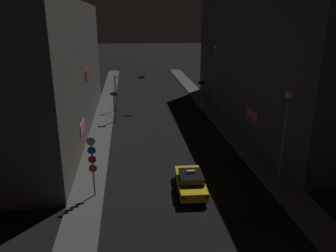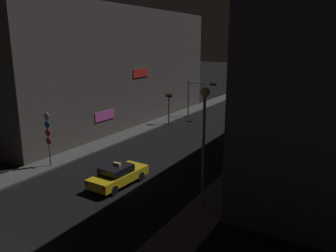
{
  "view_description": "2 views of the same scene",
  "coord_description": "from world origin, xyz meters",
  "px_view_note": "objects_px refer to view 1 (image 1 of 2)",
  "views": [
    {
      "loc": [
        -3.81,
        -10.22,
        11.59
      ],
      "look_at": [
        -0.12,
        20.24,
        1.55
      ],
      "focal_mm": 35.55,
      "sensor_mm": 36.0,
      "label": 1
    },
    {
      "loc": [
        13.82,
        -6.45,
        9.39
      ],
      "look_at": [
        -1.07,
        19.09,
        2.04
      ],
      "focal_mm": 36.12,
      "sensor_mm": 36.0,
      "label": 2
    }
  ],
  "objects_px": {
    "sign_pole_left": "(92,162)",
    "taxi": "(191,182)",
    "traffic_light_overhead": "(127,85)",
    "traffic_light_left_kerb": "(114,101)",
    "street_lamp_near_block": "(286,121)",
    "traffic_light_right_kerb": "(202,90)",
    "street_lamp_far_block": "(215,71)"
  },
  "relations": [
    {
      "from": "traffic_light_overhead",
      "to": "street_lamp_near_block",
      "type": "relative_size",
      "value": 0.67
    },
    {
      "from": "street_lamp_far_block",
      "to": "sign_pole_left",
      "type": "bearing_deg",
      "value": -125.53
    },
    {
      "from": "taxi",
      "to": "traffic_light_right_kerb",
      "type": "relative_size",
      "value": 1.15
    },
    {
      "from": "traffic_light_overhead",
      "to": "sign_pole_left",
      "type": "distance_m",
      "value": 21.77
    },
    {
      "from": "traffic_light_left_kerb",
      "to": "street_lamp_far_block",
      "type": "height_order",
      "value": "street_lamp_far_block"
    },
    {
      "from": "taxi",
      "to": "street_lamp_near_block",
      "type": "distance_m",
      "value": 7.66
    },
    {
      "from": "traffic_light_right_kerb",
      "to": "traffic_light_left_kerb",
      "type": "bearing_deg",
      "value": -160.39
    },
    {
      "from": "taxi",
      "to": "street_lamp_far_block",
      "type": "bearing_deg",
      "value": 70.95
    },
    {
      "from": "traffic_light_overhead",
      "to": "sign_pole_left",
      "type": "height_order",
      "value": "traffic_light_overhead"
    },
    {
      "from": "traffic_light_overhead",
      "to": "traffic_light_right_kerb",
      "type": "xyz_separation_m",
      "value": [
        9.44,
        -1.07,
        -0.61
      ]
    },
    {
      "from": "traffic_light_left_kerb",
      "to": "street_lamp_far_block",
      "type": "distance_m",
      "value": 12.27
    },
    {
      "from": "traffic_light_overhead",
      "to": "street_lamp_near_block",
      "type": "distance_m",
      "value": 24.37
    },
    {
      "from": "taxi",
      "to": "traffic_light_overhead",
      "type": "relative_size",
      "value": 0.97
    },
    {
      "from": "sign_pole_left",
      "to": "taxi",
      "type": "bearing_deg",
      "value": 0.07
    },
    {
      "from": "traffic_light_right_kerb",
      "to": "street_lamp_near_block",
      "type": "bearing_deg",
      "value": -87.0
    },
    {
      "from": "taxi",
      "to": "traffic_light_overhead",
      "type": "bearing_deg",
      "value": 101.0
    },
    {
      "from": "traffic_light_overhead",
      "to": "traffic_light_left_kerb",
      "type": "xyz_separation_m",
      "value": [
        -1.51,
        -4.97,
        -0.77
      ]
    },
    {
      "from": "traffic_light_overhead",
      "to": "traffic_light_right_kerb",
      "type": "relative_size",
      "value": 1.18
    },
    {
      "from": "taxi",
      "to": "traffic_light_left_kerb",
      "type": "xyz_separation_m",
      "value": [
        -5.72,
        16.65,
        1.91
      ]
    },
    {
      "from": "traffic_light_overhead",
      "to": "traffic_light_right_kerb",
      "type": "bearing_deg",
      "value": -6.44
    },
    {
      "from": "street_lamp_near_block",
      "to": "traffic_light_left_kerb",
      "type": "bearing_deg",
      "value": 125.41
    },
    {
      "from": "traffic_light_right_kerb",
      "to": "sign_pole_left",
      "type": "xyz_separation_m",
      "value": [
        -11.81,
        -20.56,
        -0.2
      ]
    },
    {
      "from": "traffic_light_overhead",
      "to": "traffic_light_left_kerb",
      "type": "distance_m",
      "value": 5.25
    },
    {
      "from": "taxi",
      "to": "street_lamp_near_block",
      "type": "relative_size",
      "value": 0.65
    },
    {
      "from": "taxi",
      "to": "traffic_light_left_kerb",
      "type": "distance_m",
      "value": 17.71
    },
    {
      "from": "street_lamp_near_block",
      "to": "street_lamp_far_block",
      "type": "bearing_deg",
      "value": 90.59
    },
    {
      "from": "traffic_light_overhead",
      "to": "taxi",
      "type": "bearing_deg",
      "value": -79.0
    },
    {
      "from": "traffic_light_right_kerb",
      "to": "street_lamp_far_block",
      "type": "height_order",
      "value": "street_lamp_far_block"
    },
    {
      "from": "traffic_light_right_kerb",
      "to": "sign_pole_left",
      "type": "bearing_deg",
      "value": -119.86
    },
    {
      "from": "traffic_light_overhead",
      "to": "street_lamp_near_block",
      "type": "bearing_deg",
      "value": -64.33
    },
    {
      "from": "taxi",
      "to": "traffic_light_right_kerb",
      "type": "bearing_deg",
      "value": 75.7
    },
    {
      "from": "traffic_light_left_kerb",
      "to": "traffic_light_right_kerb",
      "type": "relative_size",
      "value": 0.93
    }
  ]
}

